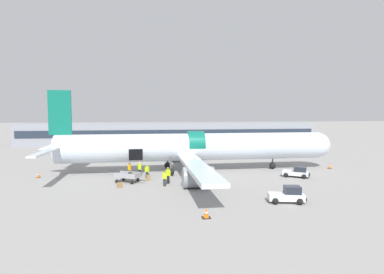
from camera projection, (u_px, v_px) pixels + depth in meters
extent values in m
plane|color=gray|center=(206.00, 178.00, 35.99)|extent=(500.00, 500.00, 0.00)
cube|color=gray|center=(172.00, 133.00, 79.78)|extent=(75.82, 9.59, 5.26)
cube|color=#232D3D|center=(174.00, 133.00, 74.98)|extent=(74.30, 0.16, 1.68)
cylinder|color=silver|center=(195.00, 147.00, 40.05)|extent=(35.47, 3.63, 3.63)
sphere|color=silver|center=(317.00, 145.00, 42.79)|extent=(3.45, 3.45, 3.45)
cone|color=silver|center=(55.00, 149.00, 37.31)|extent=(4.18, 3.34, 3.34)
cylinder|color=#0F6B56|center=(195.00, 145.00, 39.99)|extent=(2.13, 3.64, 3.64)
cube|color=#0F6B56|center=(60.00, 113.00, 37.07)|extent=(2.72, 0.28, 5.53)
cube|color=silver|center=(47.00, 151.00, 32.61)|extent=(0.93, 9.68, 0.20)
cube|color=silver|center=(70.00, 143.00, 42.14)|extent=(0.93, 9.68, 0.20)
cube|color=silver|center=(196.00, 166.00, 30.86)|extent=(2.21, 17.28, 0.40)
cube|color=silver|center=(177.00, 147.00, 48.96)|extent=(2.21, 17.28, 0.40)
cylinder|color=gray|center=(198.00, 177.00, 31.10)|extent=(3.24, 2.18, 2.18)
cylinder|color=gray|center=(179.00, 154.00, 48.97)|extent=(3.24, 2.18, 2.18)
cube|color=black|center=(136.00, 155.00, 37.13)|extent=(1.70, 0.12, 1.40)
cylinder|color=#56565B|center=(273.00, 159.00, 41.89)|extent=(0.22, 0.22, 1.92)
sphere|color=black|center=(272.00, 166.00, 41.97)|extent=(0.92, 0.92, 0.92)
cylinder|color=#56565B|center=(171.00, 165.00, 37.17)|extent=(0.22, 0.22, 1.92)
sphere|color=black|center=(171.00, 172.00, 37.24)|extent=(0.92, 0.92, 0.92)
cylinder|color=#56565B|center=(168.00, 159.00, 42.13)|extent=(0.22, 0.22, 1.92)
sphere|color=black|center=(168.00, 165.00, 42.20)|extent=(0.92, 0.92, 0.92)
cube|color=white|center=(286.00, 197.00, 25.96)|extent=(3.20, 1.85, 0.57)
cube|color=#232833|center=(292.00, 190.00, 25.87)|extent=(1.55, 1.30, 0.66)
cube|color=black|center=(304.00, 198.00, 25.86)|extent=(0.36, 1.09, 0.29)
sphere|color=black|center=(300.00, 202.00, 25.34)|extent=(0.56, 0.56, 0.56)
sphere|color=black|center=(296.00, 198.00, 26.48)|extent=(0.56, 0.56, 0.56)
sphere|color=black|center=(275.00, 201.00, 25.48)|extent=(0.56, 0.56, 0.56)
sphere|color=black|center=(273.00, 197.00, 26.62)|extent=(0.56, 0.56, 0.56)
cube|color=silver|center=(296.00, 173.00, 36.60)|extent=(3.39, 2.97, 0.48)
cube|color=#232833|center=(300.00, 169.00, 36.34)|extent=(1.87, 1.85, 0.59)
cube|color=black|center=(309.00, 175.00, 35.95)|extent=(0.87, 1.23, 0.24)
sphere|color=black|center=(304.00, 176.00, 35.52)|extent=(0.56, 0.56, 0.56)
sphere|color=black|center=(305.00, 174.00, 36.85)|extent=(0.56, 0.56, 0.56)
sphere|color=black|center=(286.00, 175.00, 36.38)|extent=(0.56, 0.56, 0.56)
sphere|color=black|center=(288.00, 173.00, 37.71)|extent=(0.56, 0.56, 0.56)
cube|color=#999BA0|center=(128.00, 177.00, 33.73)|extent=(3.04, 2.46, 0.05)
cube|color=#999BA0|center=(138.00, 175.00, 33.31)|extent=(0.68, 1.28, 0.50)
cube|color=#999BA0|center=(124.00, 176.00, 33.07)|extent=(2.39, 1.24, 0.50)
cube|color=#999BA0|center=(130.00, 173.00, 34.34)|extent=(2.39, 1.24, 0.50)
cube|color=#333338|center=(142.00, 180.00, 33.20)|extent=(0.84, 0.48, 0.06)
sphere|color=black|center=(132.00, 182.00, 32.81)|extent=(0.40, 0.40, 0.40)
sphere|color=black|center=(138.00, 180.00, 34.14)|extent=(0.40, 0.40, 0.40)
sphere|color=black|center=(117.00, 181.00, 33.38)|extent=(0.40, 0.40, 0.40)
sphere|color=black|center=(123.00, 179.00, 34.71)|extent=(0.40, 0.40, 0.40)
cube|color=black|center=(130.00, 174.00, 33.85)|extent=(0.43, 0.39, 0.46)
cube|color=#14472D|center=(131.00, 175.00, 33.43)|extent=(0.42, 0.37, 0.44)
cube|color=olive|center=(122.00, 175.00, 34.04)|extent=(0.57, 0.50, 0.30)
cube|color=olive|center=(134.00, 176.00, 33.14)|extent=(0.52, 0.37, 0.45)
cylinder|color=black|center=(168.00, 180.00, 33.11)|extent=(0.45, 0.45, 0.89)
cylinder|color=#B7E019|center=(168.00, 172.00, 33.04)|extent=(0.58, 0.58, 0.70)
sphere|color=#9E7556|center=(168.00, 168.00, 33.01)|extent=(0.25, 0.25, 0.25)
cylinder|color=#B7E019|center=(170.00, 173.00, 32.95)|extent=(0.18, 0.18, 0.64)
cylinder|color=#B7E019|center=(166.00, 173.00, 33.15)|extent=(0.18, 0.18, 0.64)
cylinder|color=#1E2338|center=(147.00, 175.00, 35.64)|extent=(0.40, 0.40, 0.83)
cylinder|color=#B7E019|center=(147.00, 169.00, 35.58)|extent=(0.51, 0.51, 0.66)
sphere|color=#9E7556|center=(147.00, 165.00, 35.55)|extent=(0.23, 0.23, 0.23)
cylinder|color=#B7E019|center=(145.00, 170.00, 35.46)|extent=(0.16, 0.16, 0.60)
cylinder|color=#B7E019|center=(149.00, 169.00, 35.71)|extent=(0.16, 0.16, 0.60)
cylinder|color=black|center=(140.00, 173.00, 36.84)|extent=(0.46, 0.46, 0.90)
cylinder|color=#B7E019|center=(139.00, 166.00, 36.77)|extent=(0.59, 0.59, 0.71)
sphere|color=beige|center=(139.00, 163.00, 36.74)|extent=(0.25, 0.25, 0.25)
cylinder|color=#B7E019|center=(138.00, 167.00, 36.95)|extent=(0.19, 0.19, 0.65)
cylinder|color=#B7E019|center=(141.00, 167.00, 36.61)|extent=(0.19, 0.19, 0.65)
cylinder|color=#2D2D33|center=(165.00, 182.00, 31.89)|extent=(0.43, 0.43, 0.83)
cylinder|color=#CCE523|center=(165.00, 175.00, 31.84)|extent=(0.55, 0.55, 0.65)
sphere|color=brown|center=(165.00, 171.00, 31.80)|extent=(0.23, 0.23, 0.23)
cylinder|color=#CCE523|center=(166.00, 176.00, 31.72)|extent=(0.17, 0.17, 0.60)
cylinder|color=#CCE523|center=(163.00, 176.00, 31.96)|extent=(0.17, 0.17, 0.60)
cylinder|color=#2D2D33|center=(130.00, 174.00, 36.42)|extent=(0.41, 0.41, 0.88)
cylinder|color=orange|center=(129.00, 167.00, 36.36)|extent=(0.53, 0.53, 0.69)
sphere|color=brown|center=(129.00, 163.00, 36.32)|extent=(0.24, 0.24, 0.24)
cylinder|color=orange|center=(129.00, 168.00, 36.58)|extent=(0.17, 0.17, 0.63)
cylinder|color=orange|center=(130.00, 168.00, 36.15)|extent=(0.17, 0.17, 0.63)
cube|color=olive|center=(120.00, 185.00, 31.20)|extent=(0.57, 0.39, 0.61)
cube|color=black|center=(120.00, 181.00, 31.17)|extent=(0.33, 0.17, 0.12)
cube|color=olive|center=(148.00, 178.00, 34.43)|extent=(0.38, 0.23, 0.72)
cube|color=black|center=(148.00, 174.00, 34.39)|extent=(0.24, 0.04, 0.12)
cube|color=black|center=(330.00, 169.00, 42.09)|extent=(0.49, 0.49, 0.03)
cone|color=orange|center=(330.00, 166.00, 42.06)|extent=(0.37, 0.37, 0.75)
cylinder|color=white|center=(330.00, 166.00, 42.06)|extent=(0.21, 0.21, 0.09)
cube|color=black|center=(206.00, 218.00, 22.18)|extent=(0.63, 0.63, 0.03)
cone|color=orange|center=(206.00, 213.00, 22.15)|extent=(0.47, 0.47, 0.77)
cylinder|color=white|center=(206.00, 212.00, 22.15)|extent=(0.27, 0.27, 0.09)
cube|color=black|center=(216.00, 187.00, 31.55)|extent=(0.45, 0.45, 0.03)
cone|color=orange|center=(216.00, 184.00, 31.52)|extent=(0.34, 0.34, 0.71)
cylinder|color=white|center=(216.00, 183.00, 31.52)|extent=(0.20, 0.20, 0.09)
cube|color=black|center=(38.00, 178.00, 36.18)|extent=(0.45, 0.45, 0.03)
cone|color=orange|center=(38.00, 175.00, 36.15)|extent=(0.33, 0.33, 0.69)
cylinder|color=white|center=(38.00, 175.00, 36.15)|extent=(0.19, 0.19, 0.08)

